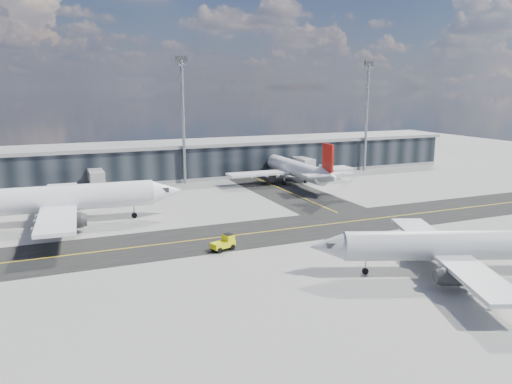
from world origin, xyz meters
TOP-DOWN VIEW (x-y plane):
  - ground at (0.00, 0.00)m, footprint 300.00×300.00m
  - taxiway_lanes at (3.91, 10.74)m, footprint 180.00×63.00m
  - terminal_concourse at (0.04, 54.93)m, footprint 152.00×19.80m
  - floodlight_masts at (0.00, 48.00)m, footprint 102.50×0.70m
  - airliner_af at (-29.80, 21.18)m, footprint 43.30×36.91m
  - airliner_redtail at (23.31, 37.60)m, footprint 31.15×36.64m
  - airliner_near at (15.39, -21.15)m, footprint 34.25×29.62m
  - baggage_tug at (-7.54, -1.86)m, footprint 3.67×2.60m
  - service_van at (24.91, 44.00)m, footprint 3.65×5.05m

SIDE VIEW (x-z plane):
  - ground at x=0.00m, z-range 0.00..0.00m
  - taxiway_lanes at x=3.91m, z-range -0.01..0.03m
  - service_van at x=24.91m, z-range 0.00..1.28m
  - baggage_tug at x=-7.54m, z-range 0.00..2.10m
  - airliner_near at x=15.39m, z-range -1.78..8.73m
  - airliner_redtail at x=23.31m, z-range -1.85..9.04m
  - terminal_concourse at x=0.04m, z-range -0.31..8.49m
  - airliner_af at x=-29.80m, z-range -2.18..10.65m
  - floodlight_masts at x=0.00m, z-range 1.16..30.06m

